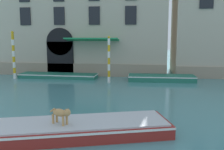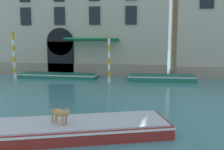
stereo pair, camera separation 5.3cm
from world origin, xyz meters
name	(u,v)px [view 1 (the left image)]	position (x,y,z in m)	size (l,w,h in m)	color
palazzo_left	(85,0)	(1.18, 21.37, 6.83)	(15.36, 7.40, 13.70)	#B2A893
boat_foreground	(51,130)	(3.91, 4.61, 0.28)	(8.66, 4.40, 0.53)	maroon
dog_on_deck	(61,113)	(4.33, 4.53, 0.92)	(0.85, 0.51, 0.60)	tan
boat_moored_near_palazzo	(58,76)	(-0.17, 17.12, 0.19)	(6.59, 1.83, 0.36)	#1E6651
boat_moored_far	(161,78)	(8.34, 16.72, 0.24)	(5.20, 1.86, 0.46)	#1E6651
mooring_pole_0	(14,55)	(-3.58, 16.22, 1.96)	(0.23, 0.23, 3.88)	white
mooring_pole_1	(109,60)	(4.40, 15.30, 1.76)	(0.19, 0.19, 3.49)	white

